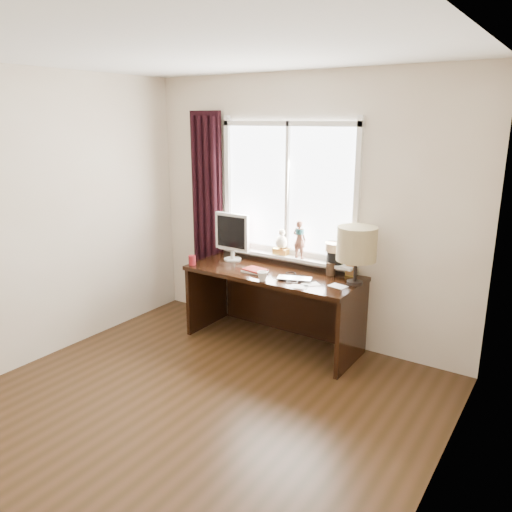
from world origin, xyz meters
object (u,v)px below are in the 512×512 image
Objects in this scene: laptop at (295,279)px; red_cup at (192,260)px; desk at (278,293)px; mug at (263,276)px; table_lamp at (357,245)px; monitor at (232,234)px.

red_cup is (-1.10, -0.14, 0.04)m from laptop.
desk is at bearing 125.40° from laptop.
laptop is at bearing -35.61° from desk.
laptop is 0.18× the size of desk.
mug is 0.06× the size of desk.
laptop is 0.30m from mug.
mug is at bearing -80.33° from desk.
desk is 1.00m from table_lamp.
red_cup is 0.92m from desk.
mug is 0.87m from red_cup.
red_cup is 0.20× the size of monitor.
mug reaches higher than laptop.
red_cup is at bearing 177.22° from mug.
red_cup reaches higher than desk.
mug is at bearing -161.14° from laptop.
monitor is (-0.64, 0.41, 0.23)m from mug.
laptop is 0.60× the size of table_lamp.
table_lamp is (1.60, 0.33, 0.32)m from red_cup.
laptop is 3.32× the size of mug.
table_lamp is (0.50, 0.19, 0.35)m from laptop.
table_lamp is at bearing -1.52° from desk.
monitor is (-0.87, 0.23, 0.27)m from laptop.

